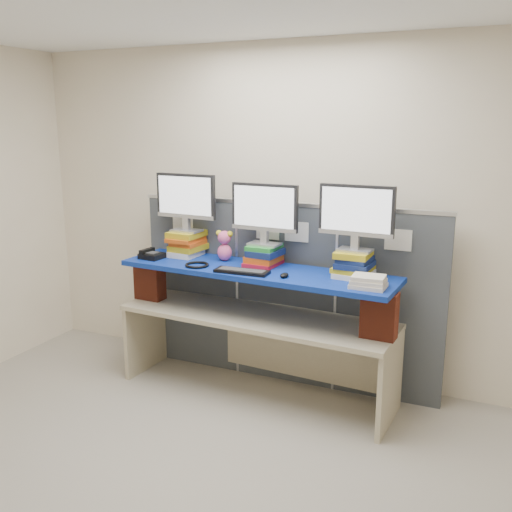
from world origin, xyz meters
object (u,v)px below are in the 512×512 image
at_px(desk, 256,330).
at_px(monitor_left, 186,199).
at_px(monitor_right, 356,214).
at_px(monitor_center, 264,211).
at_px(desk_phone, 151,255).
at_px(keyboard, 242,271).
at_px(blue_board, 256,271).

xyz_separation_m(desk, monitor_left, (-0.71, 0.16, 0.99)).
relative_size(desk, monitor_right, 4.05).
xyz_separation_m(desk, monitor_right, (0.75, 0.07, 0.97)).
bearing_deg(monitor_center, desk_phone, -167.23).
distance_m(monitor_right, keyboard, 0.95).
xyz_separation_m(monitor_left, monitor_center, (0.73, -0.05, -0.05)).
distance_m(desk, monitor_right, 1.23).
distance_m(monitor_center, desk_phone, 1.05).
distance_m(desk, monitor_left, 1.23).
relative_size(blue_board, keyboard, 5.25).
distance_m(desk, desk_phone, 1.08).
distance_m(desk, blue_board, 0.49).
bearing_deg(desk_phone, desk, 8.45).
relative_size(monitor_left, desk_phone, 2.85).
xyz_separation_m(monitor_left, monitor_right, (1.46, -0.09, -0.02)).
height_order(monitor_left, keyboard, monitor_left).
bearing_deg(monitor_left, desk_phone, -134.92).
distance_m(monitor_center, keyboard, 0.51).
distance_m(monitor_right, desk_phone, 1.75).
bearing_deg(desk, blue_board, 89.98).
xyz_separation_m(blue_board, monitor_right, (0.75, 0.07, 0.49)).
bearing_deg(blue_board, desk_phone, -174.16).
distance_m(blue_board, desk_phone, 0.94).
height_order(monitor_right, desk_phone, monitor_right).
distance_m(monitor_left, desk_phone, 0.55).
relative_size(desk, monitor_center, 4.05).
relative_size(monitor_right, keyboard, 1.32).
xyz_separation_m(monitor_left, desk_phone, (-0.23, -0.20, -0.46)).
relative_size(monitor_left, keyboard, 1.32).
relative_size(monitor_center, monitor_right, 1.00).
bearing_deg(blue_board, monitor_left, 170.62).
bearing_deg(keyboard, desk, 73.04).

